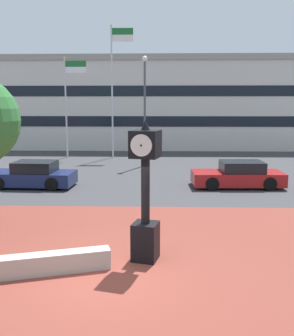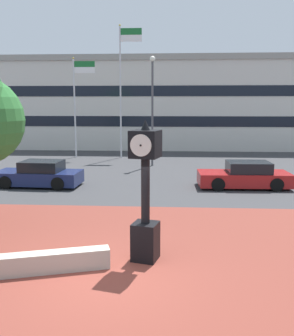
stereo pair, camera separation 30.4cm
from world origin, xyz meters
name	(u,v)px [view 1 (the left image)]	position (x,y,z in m)	size (l,w,h in m)	color
ground_plane	(107,277)	(0.00, 0.00, 0.00)	(200.00, 200.00, 0.00)	#38383A
plaza_brick_paving	(113,257)	(0.00, 1.16, 0.00)	(44.00, 10.32, 0.01)	brown
planter_wall	(44,264)	(-1.54, 0.11, 0.25)	(3.20, 0.40, 0.50)	#ADA393
street_clock	(145,195)	(0.87, 1.06, 1.74)	(0.84, 0.86, 3.67)	black
car_street_mid	(238,175)	(5.15, 10.27, 0.57)	(4.46, 2.02, 1.28)	maroon
car_street_distant	(32,175)	(-5.05, 9.94, 0.57)	(4.30, 2.05, 1.28)	navy
flagpole_primary	(68,99)	(-5.64, 20.62, 4.48)	(1.68, 0.14, 7.52)	silver
flagpole_secondary	(114,81)	(-2.15, 20.62, 5.77)	(1.68, 0.14, 9.83)	silver
civic_building	(147,103)	(-0.07, 32.39, 4.15)	(30.96, 15.32, 8.27)	beige
street_lamp_post	(145,100)	(0.28, 16.74, 4.30)	(0.36, 0.36, 7.10)	#4C4C51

